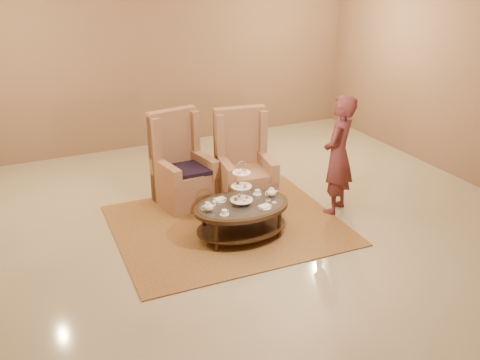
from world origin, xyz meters
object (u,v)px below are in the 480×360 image
tea_table (241,210)px  armchair_right (244,173)px  armchair_left (182,173)px  person (338,155)px

tea_table → armchair_right: size_ratio=0.92×
armchair_left → person: person is taller
armchair_left → person: bearing=-42.4°
tea_table → armchair_left: armchair_left is taller
armchair_right → person: 1.42m
tea_table → armchair_right: bearing=64.2°
person → tea_table: bearing=-30.7°
tea_table → person: person is taller
armchair_left → tea_table: bearing=-85.4°
armchair_right → person: size_ratio=0.82×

